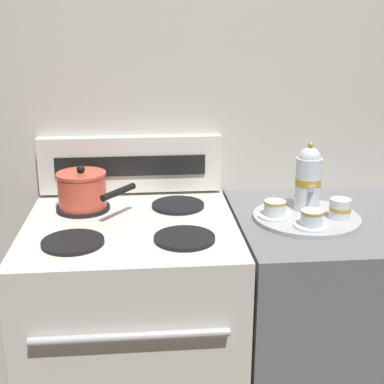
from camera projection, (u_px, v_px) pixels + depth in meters
The scene contains 10 objects.
wall_back at pixel (234, 135), 2.04m from camera, with size 6.00×0.05×2.20m.
stove at pixel (135, 342), 1.87m from camera, with size 0.69×0.69×0.90m.
control_panel at pixel (131, 164), 1.99m from camera, with size 0.67×0.05×0.21m.
side_counter at pixel (341, 332), 1.93m from camera, with size 0.78×0.66×0.89m.
saucepan at pixel (83, 190), 1.83m from camera, with size 0.27×0.25×0.15m.
serving_tray at pixel (306, 217), 1.76m from camera, with size 0.35×0.35×0.01m.
teapot at pixel (308, 179), 1.78m from camera, with size 0.09×0.14×0.23m.
teacup_left at pixel (275, 209), 1.75m from camera, with size 0.11×0.11×0.05m.
teacup_right at pixel (312, 219), 1.66m from camera, with size 0.11×0.11×0.05m.
creamer_jug at pixel (340, 209), 1.73m from camera, with size 0.07×0.07×0.07m.
Camera 1 is at (-0.34, -1.63, 1.52)m, focal length 50.00 mm.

